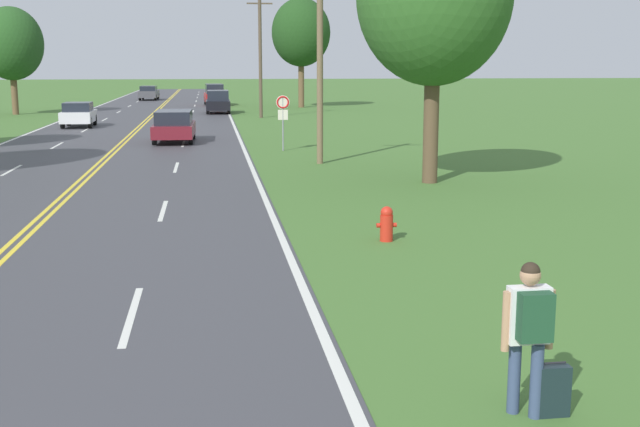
% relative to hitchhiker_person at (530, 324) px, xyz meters
% --- Properties ---
extents(hitchhiker_person, '(0.59, 0.42, 1.74)m').
position_rel_hitchhiker_person_xyz_m(hitchhiker_person, '(0.00, 0.00, 0.00)').
color(hitchhiker_person, '#38476B').
rests_on(hitchhiker_person, ground).
extents(suitcase, '(0.37, 0.14, 0.63)m').
position_rel_hitchhiker_person_xyz_m(suitcase, '(0.30, -0.03, -0.77)').
color(suitcase, '#19282D').
rests_on(suitcase, ground).
extents(fire_hydrant, '(0.44, 0.28, 0.77)m').
position_rel_hitchhiker_person_xyz_m(fire_hydrant, '(0.41, 8.89, -0.67)').
color(fire_hydrant, red).
rests_on(fire_hydrant, ground).
extents(traffic_sign, '(0.60, 0.10, 2.45)m').
position_rel_hitchhiker_person_xyz_m(traffic_sign, '(-0.12, 27.56, 0.78)').
color(traffic_sign, gray).
rests_on(traffic_sign, ground).
extents(utility_pole_midground, '(1.80, 0.24, 7.07)m').
position_rel_hitchhiker_person_xyz_m(utility_pole_midground, '(0.86, 22.77, 2.62)').
color(utility_pole_midground, brown).
rests_on(utility_pole_midground, ground).
extents(utility_pole_far, '(1.80, 0.24, 8.55)m').
position_rel_hitchhiker_person_xyz_m(utility_pole_far, '(0.34, 49.84, 3.37)').
color(utility_pole_far, brown).
rests_on(utility_pole_far, ground).
extents(tree_behind_sign, '(5.12, 5.12, 9.44)m').
position_rel_hitchhiker_person_xyz_m(tree_behind_sign, '(4.78, 63.20, 5.40)').
color(tree_behind_sign, brown).
rests_on(tree_behind_sign, ground).
extents(tree_far_back, '(4.75, 4.75, 8.03)m').
position_rel_hitchhiker_person_xyz_m(tree_far_back, '(-17.94, 56.11, 4.21)').
color(tree_far_back, brown).
rests_on(tree_far_back, ground).
extents(car_maroon_van_nearest, '(2.02, 4.61, 1.55)m').
position_rel_hitchhiker_person_xyz_m(car_maroon_van_nearest, '(-5.08, 32.32, -0.23)').
color(car_maroon_van_nearest, black).
rests_on(car_maroon_van_nearest, ground).
extents(car_white_sedan_approaching, '(1.87, 3.96, 1.51)m').
position_rel_hitchhiker_person_xyz_m(car_white_sedan_approaching, '(-11.24, 42.78, -0.28)').
color(car_white_sedan_approaching, black).
rests_on(car_white_sedan_approaching, ground).
extents(car_black_van_mid_near, '(1.86, 4.34, 1.77)m').
position_rel_hitchhiker_person_xyz_m(car_black_van_mid_near, '(-2.63, 55.56, -0.14)').
color(car_black_van_mid_near, black).
rests_on(car_black_van_mid_near, ground).
extents(car_red_suv_mid_far, '(1.97, 4.83, 1.96)m').
position_rel_hitchhiker_person_xyz_m(car_red_suv_mid_far, '(-2.82, 67.65, -0.04)').
color(car_red_suv_mid_far, black).
rests_on(car_red_suv_mid_far, ground).
extents(car_dark_grey_sedan_receding, '(1.97, 4.49, 1.49)m').
position_rel_hitchhiker_person_xyz_m(car_dark_grey_sedan_receding, '(-9.61, 79.52, -0.28)').
color(car_dark_grey_sedan_receding, black).
rests_on(car_dark_grey_sedan_receding, ground).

